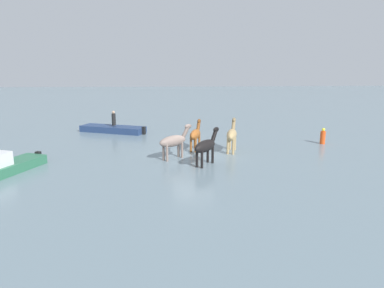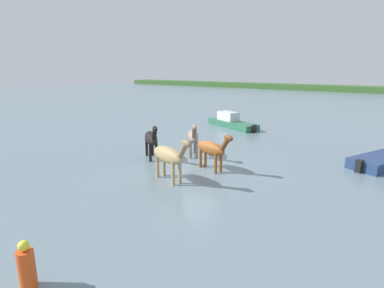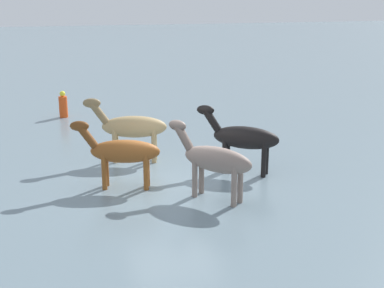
{
  "view_description": "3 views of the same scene",
  "coord_description": "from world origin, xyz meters",
  "px_view_note": "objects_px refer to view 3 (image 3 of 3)",
  "views": [
    {
      "loc": [
        -21.12,
        1.4,
        5.45
      ],
      "look_at": [
        -0.09,
        0.11,
        0.73
      ],
      "focal_mm": 32.84,
      "sensor_mm": 36.0,
      "label": 1
    },
    {
      "loc": [
        9.05,
        -11.87,
        4.68
      ],
      "look_at": [
        -0.1,
        0.23,
        0.97
      ],
      "focal_mm": 28.84,
      "sensor_mm": 36.0,
      "label": 2
    },
    {
      "loc": [
        3.12,
        13.47,
        5.23
      ],
      "look_at": [
        -0.71,
        -0.67,
        0.97
      ],
      "focal_mm": 49.26,
      "sensor_mm": 36.0,
      "label": 3
    }
  ],
  "objects_px": {
    "horse_pinto_flank": "(214,159)",
    "buoy_channel_marker": "(63,106)",
    "horse_mid_herd": "(131,127)",
    "horse_chestnut_trailing": "(243,138)",
    "horse_rear_stallion": "(122,152)"
  },
  "relations": [
    {
      "from": "horse_rear_stallion",
      "to": "horse_pinto_flank",
      "type": "distance_m",
      "value": 2.61
    },
    {
      "from": "horse_rear_stallion",
      "to": "horse_pinto_flank",
      "type": "xyz_separation_m",
      "value": [
        -2.18,
        1.43,
        0.04
      ]
    },
    {
      "from": "horse_rear_stallion",
      "to": "horse_pinto_flank",
      "type": "relative_size",
      "value": 1.12
    },
    {
      "from": "horse_pinto_flank",
      "to": "buoy_channel_marker",
      "type": "relative_size",
      "value": 1.9
    },
    {
      "from": "horse_mid_herd",
      "to": "horse_rear_stallion",
      "type": "relative_size",
      "value": 1.08
    },
    {
      "from": "horse_mid_herd",
      "to": "horse_pinto_flank",
      "type": "bearing_deg",
      "value": 128.33
    },
    {
      "from": "horse_mid_herd",
      "to": "horse_rear_stallion",
      "type": "xyz_separation_m",
      "value": [
        0.62,
        2.3,
        -0.08
      ]
    },
    {
      "from": "horse_mid_herd",
      "to": "horse_chestnut_trailing",
      "type": "relative_size",
      "value": 1.15
    },
    {
      "from": "horse_mid_herd",
      "to": "horse_pinto_flank",
      "type": "relative_size",
      "value": 1.21
    },
    {
      "from": "horse_mid_herd",
      "to": "horse_chestnut_trailing",
      "type": "distance_m",
      "value": 3.59
    },
    {
      "from": "horse_pinto_flank",
      "to": "horse_mid_herd",
      "type": "bearing_deg",
      "value": -17.93
    },
    {
      "from": "horse_mid_herd",
      "to": "buoy_channel_marker",
      "type": "distance_m",
      "value": 7.15
    },
    {
      "from": "horse_mid_herd",
      "to": "horse_chestnut_trailing",
      "type": "bearing_deg",
      "value": 162.11
    },
    {
      "from": "horse_mid_herd",
      "to": "horse_chestnut_trailing",
      "type": "xyz_separation_m",
      "value": [
        -3.0,
        1.98,
        -0.04
      ]
    },
    {
      "from": "horse_rear_stallion",
      "to": "buoy_channel_marker",
      "type": "relative_size",
      "value": 2.13
    }
  ]
}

